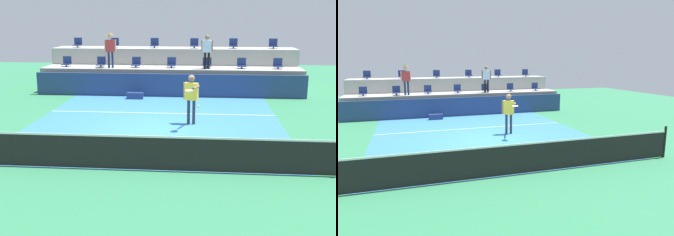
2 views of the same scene
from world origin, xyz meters
TOP-DOWN VIEW (x-y plane):
  - ground_plane at (0.00, 0.00)m, footprint 40.00×40.00m
  - court_inner_paint at (0.00, 1.00)m, footprint 9.00×10.00m
  - court_service_line at (0.00, 2.40)m, footprint 9.00×0.06m
  - tennis_net at (0.00, -4.00)m, footprint 10.48×0.08m
  - sponsor_backboard at (0.00, 6.00)m, footprint 13.00×0.16m
  - seating_tier_lower at (0.00, 7.30)m, footprint 13.00×1.80m
  - seating_tier_upper at (0.00, 9.10)m, footprint 13.00×1.80m
  - stadium_chair_lower_far_left at (-5.38, 7.23)m, footprint 0.44×0.40m
  - stadium_chair_lower_left at (-3.58, 7.23)m, footprint 0.44×0.40m
  - stadium_chair_lower_mid_left at (-1.77, 7.23)m, footprint 0.44×0.40m
  - stadium_chair_lower_center at (0.03, 7.23)m, footprint 0.44×0.40m
  - stadium_chair_lower_mid_right at (1.81, 7.23)m, footprint 0.44×0.40m
  - stadium_chair_lower_right at (3.52, 7.23)m, footprint 0.44×0.40m
  - stadium_chair_lower_far_right at (5.29, 7.23)m, footprint 0.44×0.40m
  - stadium_chair_upper_far_left at (-5.30, 9.03)m, footprint 0.44×0.40m
  - stadium_chair_upper_left at (-3.24, 9.03)m, footprint 0.44×0.40m
  - stadium_chair_upper_mid_left at (-1.05, 9.03)m, footprint 0.44×0.40m
  - stadium_chair_upper_mid_right at (1.11, 9.03)m, footprint 0.44×0.40m
  - stadium_chair_upper_right at (3.19, 9.03)m, footprint 0.44×0.40m
  - stadium_chair_upper_far_right at (5.28, 9.03)m, footprint 0.44×0.40m
  - tennis_player at (1.26, 0.79)m, footprint 0.59×1.33m
  - spectator_with_hat at (-2.99, 6.85)m, footprint 0.58×0.45m
  - spectator_leaning_on_rail at (1.79, 6.85)m, footprint 0.58×0.27m
  - tennis_ball at (1.56, -1.73)m, footprint 0.07×0.07m
  - equipment_bag at (-1.53, 5.28)m, footprint 0.76×0.28m

SIDE VIEW (x-z plane):
  - ground_plane at x=0.00m, z-range 0.00..0.00m
  - court_inner_paint at x=0.00m, z-range 0.00..0.01m
  - court_service_line at x=0.00m, z-range 0.01..0.01m
  - equipment_bag at x=-1.53m, z-range 0.00..0.30m
  - tennis_net at x=0.00m, z-range -0.04..1.03m
  - sponsor_backboard at x=0.00m, z-range 0.00..1.10m
  - seating_tier_lower at x=0.00m, z-range 0.00..1.25m
  - seating_tier_upper at x=0.00m, z-range 0.00..2.10m
  - tennis_player at x=1.26m, z-range 0.21..2.00m
  - tennis_ball at x=1.56m, z-range 1.17..1.24m
  - stadium_chair_lower_far_left at x=-5.38m, z-range 1.20..1.72m
  - stadium_chair_lower_left at x=-3.58m, z-range 1.20..1.72m
  - stadium_chair_lower_mid_left at x=-1.77m, z-range 1.20..1.72m
  - stadium_chair_lower_center at x=0.03m, z-range 1.20..1.72m
  - stadium_chair_lower_mid_right at x=1.81m, z-range 1.20..1.72m
  - stadium_chair_lower_right at x=3.52m, z-range 1.20..1.72m
  - stadium_chair_lower_far_right at x=5.29m, z-range 1.20..1.72m
  - spectator_leaning_on_rail at x=1.79m, z-range 1.42..3.07m
  - spectator_with_hat at x=-2.99m, z-range 1.44..3.15m
  - stadium_chair_upper_far_left at x=-5.30m, z-range 2.05..2.57m
  - stadium_chair_upper_left at x=-3.24m, z-range 2.05..2.57m
  - stadium_chair_upper_mid_left at x=-1.05m, z-range 2.05..2.57m
  - stadium_chair_upper_mid_right at x=1.11m, z-range 2.05..2.57m
  - stadium_chair_upper_right at x=3.19m, z-range 2.05..2.57m
  - stadium_chair_upper_far_right at x=5.28m, z-range 2.05..2.57m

